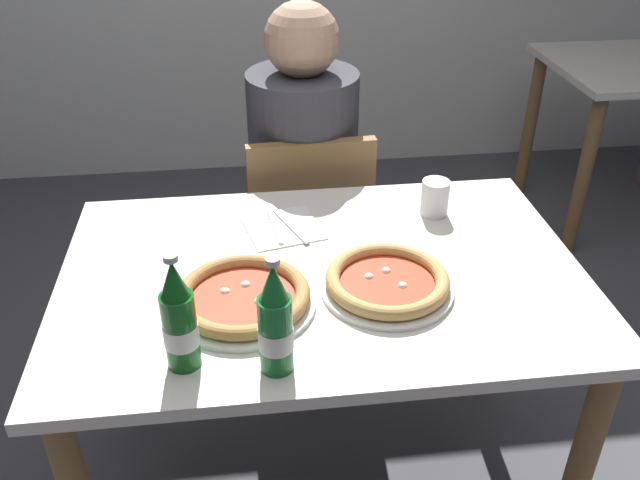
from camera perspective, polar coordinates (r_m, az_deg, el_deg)
dining_table_main at (r=1.61m, az=0.22°, el=-5.90°), size 1.20×0.80×0.75m
chair_behind_table at (r=2.20m, az=-1.12°, el=0.66°), size 0.42×0.42×0.85m
diner_seated at (r=2.19m, az=-1.37°, el=3.61°), size 0.34×0.34×1.21m
dining_table_background at (r=3.35m, az=25.42°, el=10.91°), size 0.80×0.70×0.75m
pizza_margherita_near at (r=1.47m, az=5.74°, el=-3.59°), size 0.29×0.29×0.04m
pizza_marinara_far at (r=1.43m, az=-6.56°, el=-4.88°), size 0.31×0.31×0.04m
beer_bottle_left at (r=1.25m, az=-11.90°, el=-6.73°), size 0.07×0.07×0.25m
beer_bottle_center at (r=1.22m, az=-3.83°, el=-7.16°), size 0.07×0.07×0.25m
napkin_with_cutlery at (r=1.70m, az=-3.18°, el=1.08°), size 0.22×0.22×0.01m
paper_cup at (r=1.77m, az=9.76°, el=3.58°), size 0.07×0.07×0.09m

